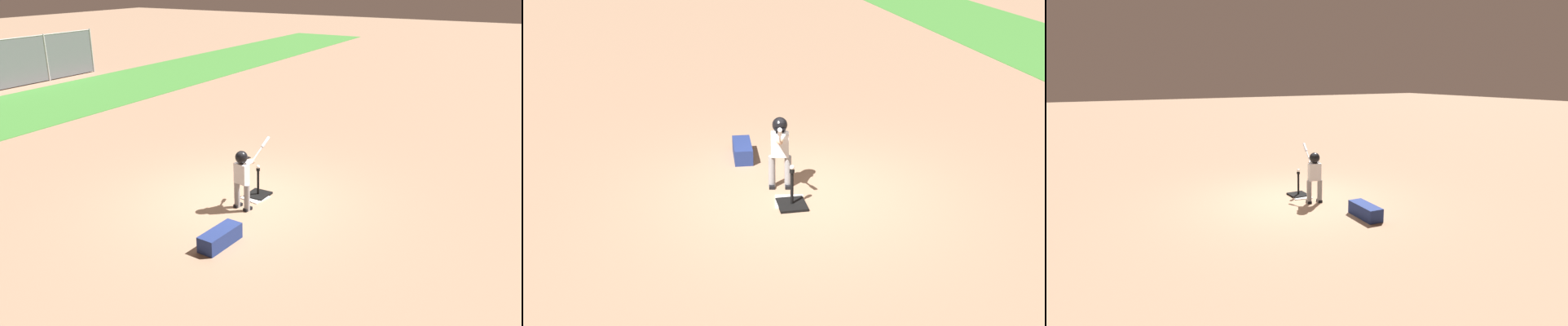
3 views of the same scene
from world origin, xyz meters
The scene contains 7 objects.
ground_plane centered at (0.00, 0.00, 0.00)m, with size 90.00×90.00×0.00m, color #93755B.
home_plate centered at (0.24, -0.24, 0.01)m, with size 0.44×0.44×0.02m, color white.
batting_tee centered at (0.38, -0.23, 0.07)m, with size 0.47×0.43×0.60m.
batter_child centered at (-0.29, -0.29, 0.76)m, with size 0.92×0.38×1.29m.
baseball centered at (0.38, -0.23, 0.63)m, with size 0.07×0.07×0.07m, color white.
bleachers_far_left centered at (6.48, 15.22, 0.59)m, with size 3.68×2.47×1.20m.
equipment_bag centered at (-1.69, -0.72, 0.14)m, with size 0.84×0.32×0.28m, color navy.
Camera 1 is at (-7.83, -5.13, 4.29)m, focal length 35.00 mm.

